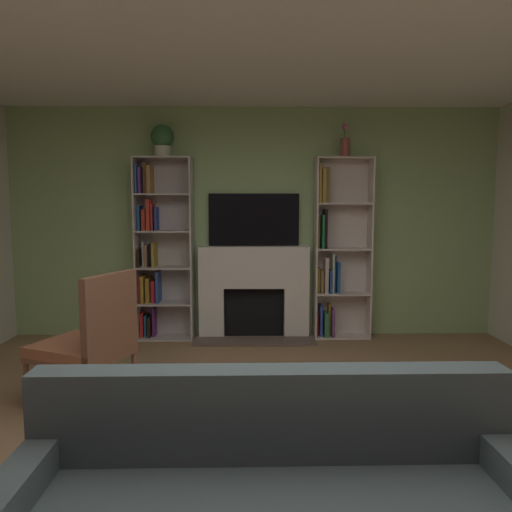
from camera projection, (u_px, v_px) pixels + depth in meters
The scene contains 10 objects.
ground_plane at pixel (259, 473), 2.83m from camera, with size 7.27×7.27×0.00m, color #8D6B4A.
wall_back_accent at pixel (254, 223), 5.73m from camera, with size 5.79×0.06×2.67m, color #97BB79.
fireplace at pixel (254, 290), 5.68m from camera, with size 1.38×0.51×1.07m.
tv at pixel (254, 220), 5.67m from camera, with size 1.05×0.06×0.61m, color black.
bookshelf_left at pixel (159, 249), 5.61m from camera, with size 0.65×0.31×2.09m.
bookshelf_right at pixel (336, 253), 5.66m from camera, with size 0.65×0.26×2.09m.
potted_plant at pixel (162, 139), 5.44m from camera, with size 0.26×0.26×0.36m.
vase_with_flowers at pixel (345, 145), 5.47m from camera, with size 0.11×0.11×0.38m.
armchair at pixel (90, 341), 3.74m from camera, with size 0.82×0.78×1.04m.
coffee_table at pixel (268, 434), 2.57m from camera, with size 0.92×0.49×0.40m.
Camera 1 is at (-0.05, -2.68, 1.56)m, focal length 34.08 mm.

